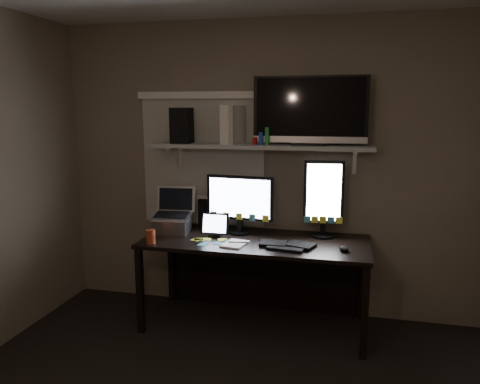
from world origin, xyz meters
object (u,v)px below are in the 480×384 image
(monitor_landscape, at_px, (240,204))
(cup, at_px, (151,237))
(keyboard, at_px, (287,245))
(speaker, at_px, (182,125))
(desk, at_px, (258,256))
(tablet, at_px, (215,225))
(monitor_portrait, at_px, (324,199))
(mouse, at_px, (344,248))
(laptop, at_px, (171,211))
(tv, at_px, (310,111))
(game_console, at_px, (233,125))

(monitor_landscape, relative_size, cup, 5.32)
(keyboard, height_order, speaker, speaker)
(desk, xyz_separation_m, monitor_landscape, (-0.17, 0.04, 0.43))
(monitor_landscape, xyz_separation_m, speaker, (-0.50, 0.01, 0.65))
(tablet, height_order, cup, tablet)
(monitor_portrait, bearing_deg, desk, -174.72)
(monitor_landscape, bearing_deg, desk, -9.41)
(monitor_landscape, relative_size, mouse, 5.42)
(laptop, xyz_separation_m, cup, (-0.05, -0.33, -0.13))
(tv, relative_size, speaker, 3.06)
(mouse, bearing_deg, speaker, 153.28)
(monitor_landscape, bearing_deg, laptop, -163.10)
(monitor_portrait, bearing_deg, mouse, -66.73)
(mouse, bearing_deg, desk, 145.75)
(mouse, relative_size, tablet, 0.46)
(keyboard, xyz_separation_m, mouse, (0.43, -0.02, 0.01))
(laptop, bearing_deg, monitor_portrait, 1.72)
(monitor_landscape, height_order, tv, tv)
(tv, bearing_deg, monitor_portrait, -4.35)
(tablet, distance_m, speaker, 0.88)
(speaker, bearing_deg, tv, -2.87)
(laptop, relative_size, game_console, 1.19)
(mouse, relative_size, tv, 0.12)
(keyboard, bearing_deg, monitor_landscape, 156.47)
(keyboard, xyz_separation_m, cup, (-1.05, -0.17, 0.04))
(game_console, distance_m, speaker, 0.43)
(mouse, bearing_deg, tablet, 158.19)
(tv, distance_m, game_console, 0.64)
(keyboard, distance_m, tablet, 0.63)
(monitor_portrait, bearing_deg, game_console, 175.55)
(monitor_portrait, height_order, cup, monitor_portrait)
(monitor_landscape, height_order, game_console, game_console)
(speaker, bearing_deg, game_console, -0.10)
(desk, bearing_deg, tablet, -160.96)
(monitor_landscape, bearing_deg, mouse, -14.22)
(tablet, bearing_deg, laptop, 174.90)
(desk, xyz_separation_m, tv, (0.39, 0.10, 1.20))
(tablet, relative_size, cup, 2.16)
(desk, distance_m, keyboard, 0.41)
(game_console, bearing_deg, keyboard, -14.93)
(tablet, distance_m, game_console, 0.84)
(monitor_landscape, height_order, keyboard, monitor_landscape)
(mouse, relative_size, cup, 0.98)
(game_console, bearing_deg, tablet, -97.72)
(mouse, bearing_deg, keyboard, 163.68)
(monitor_portrait, height_order, mouse, monitor_portrait)
(desk, bearing_deg, monitor_portrait, 9.69)
(desk, relative_size, monitor_portrait, 2.81)
(cup, xyz_separation_m, tv, (1.17, 0.50, 0.97))
(monitor_landscape, relative_size, tablet, 2.47)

